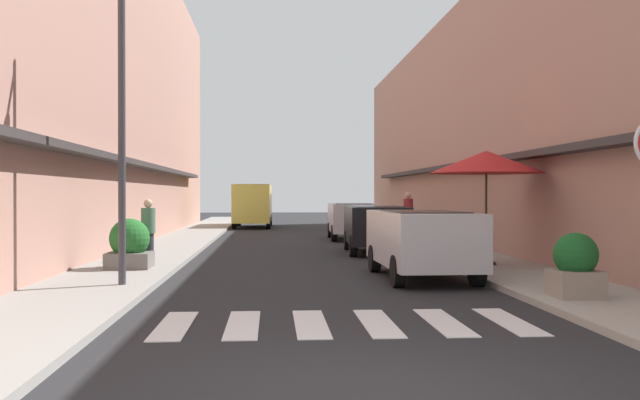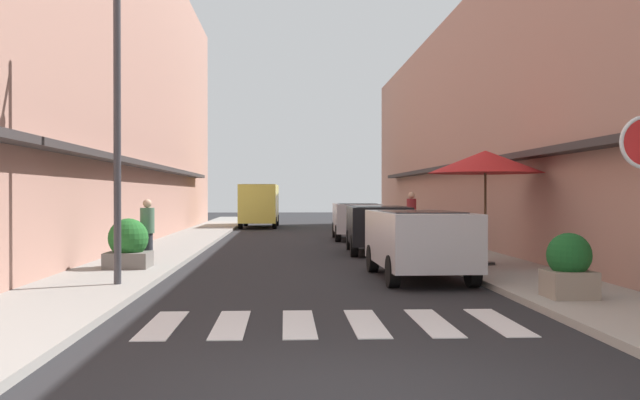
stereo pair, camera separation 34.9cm
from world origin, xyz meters
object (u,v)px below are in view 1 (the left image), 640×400
delivery_van (253,202)px  parked_car_mid (376,224)px  street_lamp (131,99)px  cafe_umbrella (486,162)px  parked_car_near (422,236)px  planter_midblock (130,245)px  planter_corner (576,266)px  parked_car_far (352,217)px  pedestrian_walking_near (148,231)px  pedestrian_walking_far (408,216)px

delivery_van → parked_car_mid: bearing=-76.1°
street_lamp → cafe_umbrella: (7.87, 3.30, -1.02)m
parked_car_near → planter_midblock: (-6.52, 1.57, -0.27)m
delivery_van → street_lamp: size_ratio=0.94×
parked_car_near → delivery_van: size_ratio=0.78×
delivery_van → cafe_umbrella: bearing=-74.2°
planter_corner → parked_car_near: bearing=116.7°
cafe_umbrella → planter_midblock: size_ratio=2.43×
planter_midblock → cafe_umbrella: bearing=1.9°
parked_car_near → parked_car_far: 13.25m
planter_corner → parked_car_mid: bearing=100.0°
street_lamp → cafe_umbrella: size_ratio=2.07×
parked_car_far → cafe_umbrella: 11.69m
cafe_umbrella → planter_corner: cafe_umbrella is taller
parked_car_near → parked_car_mid: (-0.00, 6.72, -0.00)m
cafe_umbrella → planter_midblock: (-8.50, -0.28, -1.96)m
pedestrian_walking_near → delivery_van: bearing=-68.2°
pedestrian_walking_far → delivery_van: bearing=-53.0°
pedestrian_walking_near → parked_car_near: bearing=-172.0°
parked_car_far → pedestrian_walking_far: size_ratio=2.21×
parked_car_near → parked_car_mid: bearing=90.0°
street_lamp → delivery_van: bearing=86.4°
parked_car_far → pedestrian_walking_far: bearing=-65.2°
pedestrian_walking_near → pedestrian_walking_far: (7.79, 7.65, 0.12)m
parked_car_far → delivery_van: bearing=111.7°
delivery_van → cafe_umbrella: size_ratio=1.94×
parked_car_near → cafe_umbrella: (1.98, 1.85, 1.68)m
pedestrian_walking_far → parked_car_far: bearing=-50.7°
cafe_umbrella → pedestrian_walking_near: size_ratio=1.76×
delivery_van → planter_midblock: delivery_van is taller
cafe_umbrella → planter_corner: 5.82m
planter_midblock → pedestrian_walking_far: (8.13, 8.19, 0.42)m
parked_car_near → planter_corner: bearing=-63.3°
planter_midblock → pedestrian_walking_near: pedestrian_walking_near is taller
planter_corner → pedestrian_walking_near: pedestrian_walking_near is taller
parked_car_mid → planter_corner: parked_car_mid is taller
parked_car_mid → planter_corner: (1.82, -10.34, -0.28)m
street_lamp → planter_corner: (7.70, -2.17, -2.99)m
planter_midblock → parked_car_far: bearing=60.8°
delivery_van → pedestrian_walking_near: delivery_van is taller
parked_car_far → planter_corner: parked_car_far is taller
planter_corner → delivery_van: bearing=102.4°
cafe_umbrella → planter_midblock: 8.73m
parked_car_mid → delivery_van: (-4.27, 17.24, 0.49)m
parked_car_mid → parked_car_far: (0.00, 6.53, -0.00)m
delivery_van → planter_midblock: bearing=-95.7°
pedestrian_walking_near → planter_midblock: bearing=85.4°
parked_car_near → planter_corner: parked_car_near is taller
parked_car_near → parked_car_mid: size_ratio=1.06×
parked_car_mid → cafe_umbrella: bearing=-67.8°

